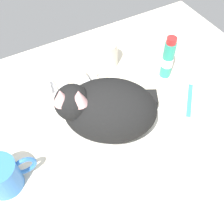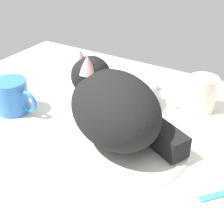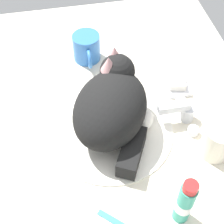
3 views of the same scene
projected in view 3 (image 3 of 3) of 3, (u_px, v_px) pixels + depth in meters
ground_plane at (110, 134)px, 86.18cm from camera, size 110.00×82.50×3.00cm
sink_basin at (110, 129)px, 84.69cm from camera, size 31.00×31.00×0.88cm
faucet at (184, 112)px, 85.23cm from camera, size 12.34×9.71×6.22cm
cat at (112, 106)px, 78.96cm from camera, size 29.10×25.43×16.82cm
coffee_mug at (87, 48)px, 98.76cm from camera, size 11.83×7.87×8.06cm
rinse_cup at (218, 142)px, 77.67cm from camera, size 6.94×6.94×8.46cm
soap_dish at (176, 85)px, 94.12cm from camera, size 9.00×6.40×1.20cm
soap_bar at (176, 81)px, 92.87cm from camera, size 6.75×5.49×2.03cm
toothpaste_bottle at (185, 203)px, 66.13cm from camera, size 3.40×3.40×13.59cm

